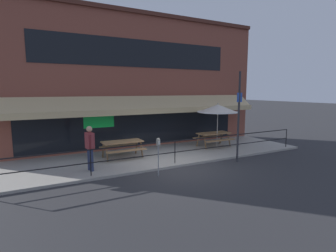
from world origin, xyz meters
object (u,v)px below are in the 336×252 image
Objects in this scene: patio_umbrella_centre at (218,109)px; street_sign_pole at (239,116)px; picnic_table_centre at (214,136)px; parking_meter_near at (158,145)px; picnic_table_left at (122,145)px; pedestrian_walking at (90,146)px.

patio_umbrella_centre is 2.46m from street_sign_pole.
parking_meter_near is (-4.67, -2.76, 0.44)m from picnic_table_centre.
street_sign_pole is at bearing 1.77° from parking_meter_near.
picnic_table_left is 1.27× the size of parking_meter_near.
patio_umbrella_centre is (0.00, -0.30, 1.47)m from picnic_table_centre.
patio_umbrella_centre is 1.67× the size of parking_meter_near.
street_sign_pole reaches higher than pedestrian_walking.
patio_umbrella_centre is 5.38m from parking_meter_near.
patio_umbrella_centre is at bearing -3.69° from picnic_table_left.
parking_meter_near is at bearing -80.82° from picnic_table_left.
picnic_table_left is 2.14m from pedestrian_walking.
patio_umbrella_centre is at bearing 72.55° from street_sign_pole.
picnic_table_left is at bearing 148.60° from street_sign_pole.
patio_umbrella_centre is at bearing 27.86° from parking_meter_near.
picnic_table_left is 1.05× the size of pedestrian_walking.
pedestrian_walking is at bearing -172.04° from patio_umbrella_centre.
patio_umbrella_centre reaches higher than picnic_table_centre.
pedestrian_walking is at bearing 167.05° from street_sign_pole.
picnic_table_left is at bearing 37.31° from pedestrian_walking.
patio_umbrella_centre reaches higher than picnic_table_left.
picnic_table_left is 0.76× the size of patio_umbrella_centre.
picnic_table_left is 0.46× the size of street_sign_pole.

